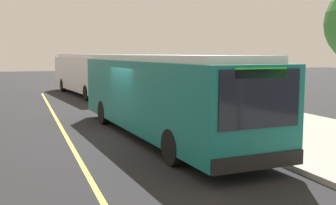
% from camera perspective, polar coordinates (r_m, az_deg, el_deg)
% --- Properties ---
extents(ground_plane, '(120.00, 120.00, 0.00)m').
position_cam_1_polar(ground_plane, '(15.20, -5.24, -4.66)').
color(ground_plane, '#232326').
extents(sidewalk_curb, '(44.00, 6.40, 0.15)m').
position_cam_1_polar(sidewalk_curb, '(17.63, 14.04, -3.01)').
color(sidewalk_curb, '#A8A399').
rests_on(sidewalk_curb, ground_plane).
extents(lane_stripe_center, '(36.00, 0.14, 0.01)m').
position_cam_1_polar(lane_stripe_center, '(14.82, -13.54, -5.10)').
color(lane_stripe_center, '#E0D64C').
rests_on(lane_stripe_center, ground_plane).
extents(transit_bus_main, '(12.03, 3.36, 2.95)m').
position_cam_1_polar(transit_bus_main, '(14.77, -1.02, 1.38)').
color(transit_bus_main, '#146B66').
rests_on(transit_bus_main, ground_plane).
extents(transit_bus_second, '(11.97, 3.89, 2.95)m').
position_cam_1_polar(transit_bus_second, '(30.75, -10.80, 4.05)').
color(transit_bus_second, white).
rests_on(transit_bus_second, ground_plane).
extents(bus_shelter, '(2.90, 1.60, 2.48)m').
position_cam_1_polar(bus_shelter, '(18.42, 10.91, 3.26)').
color(bus_shelter, '#333338').
rests_on(bus_shelter, sidewalk_curb).
extents(waiting_bench, '(1.60, 0.48, 0.95)m').
position_cam_1_polar(waiting_bench, '(18.17, 11.40, -0.87)').
color(waiting_bench, brown).
rests_on(waiting_bench, sidewalk_curb).
extents(route_sign_post, '(0.44, 0.08, 2.80)m').
position_cam_1_polar(route_sign_post, '(15.31, 8.59, 2.76)').
color(route_sign_post, '#333338').
rests_on(route_sign_post, sidewalk_curb).
extents(pedestrian_commuter, '(0.24, 0.40, 1.69)m').
position_cam_1_polar(pedestrian_commuter, '(16.40, 7.71, 0.09)').
color(pedestrian_commuter, '#282D47').
rests_on(pedestrian_commuter, sidewalk_curb).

